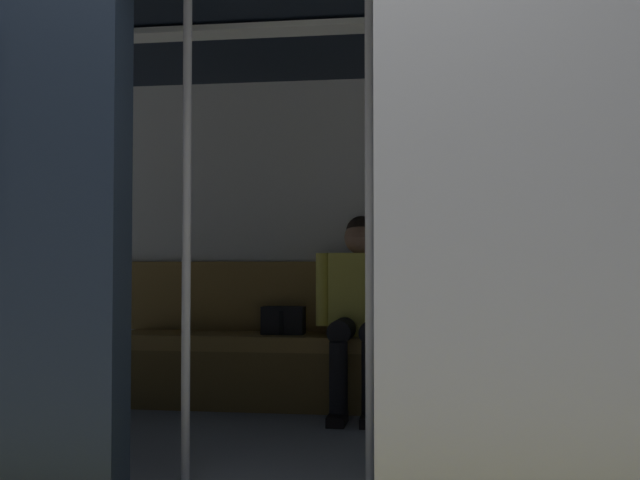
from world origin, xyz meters
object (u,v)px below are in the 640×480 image
Objects in this scene: book at (426,334)px; bench_seat at (327,353)px; handbag at (283,320)px; person_seated at (360,300)px; train_car at (292,147)px; grab_pole_far at (369,227)px; grab_pole_door at (187,227)px.

bench_seat is at bearing -27.27° from book.
handbag is 1.18× the size of book.
person_seated reaches higher than bench_seat.
train_car is at bearing 74.50° from person_seated.
train_car is at bearing 102.86° from handbag.
train_car reaches higher than grab_pole_far.
handbag is 0.13× the size of grab_pole_door.
book is 0.11× the size of grab_pole_door.
train_car is 2.42× the size of bench_seat.
train_car is 5.43× the size of person_seated.
train_car is at bearing -117.05° from grab_pole_door.
grab_pole_far is (-0.37, 1.52, 0.69)m from bench_seat.
grab_pole_far reaches higher than bench_seat.
grab_pole_door is (0.32, 0.62, -0.41)m from train_car.
book is (-0.39, -0.09, -0.21)m from person_seated.
grab_pole_far is at bearing 96.34° from person_seated.
grab_pole_door reaches higher than handbag.
train_car is 24.62× the size of handbag.
train_car is 3.10× the size of grab_pole_door.
handbag is (0.23, -1.02, -0.91)m from train_car.
train_car is 1.39m from handbag.
handbag is at bearing -77.14° from train_car.
handbag is at bearing -67.59° from grab_pole_far.
grab_pole_door is 0.74m from grab_pole_far.
train_car is 3.10× the size of grab_pole_far.
book is (-0.64, -1.00, -0.98)m from train_car.
bench_seat is (-0.05, -0.97, -1.10)m from train_car.
person_seated is 1.68m from grab_pole_door.
book is at bearing -98.30° from grab_pole_far.
train_car is at bearing -53.14° from grab_pole_far.
handbag is at bearing -31.70° from book.
grab_pole_far reaches higher than book.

